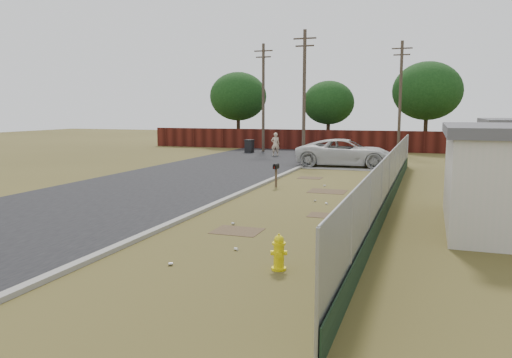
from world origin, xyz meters
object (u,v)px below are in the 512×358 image
at_px(pickup_truck, 346,153).
at_px(pedestrian, 275,144).
at_px(mailbox, 276,168).
at_px(fire_hydrant, 279,253).
at_px(trash_bin, 249,146).

height_order(pickup_truck, pedestrian, pedestrian).
bearing_deg(mailbox, pedestrian, 107.18).
bearing_deg(mailbox, pickup_truck, 80.15).
height_order(fire_hydrant, pedestrian, pedestrian).
bearing_deg(trash_bin, pickup_truck, -39.34).
height_order(fire_hydrant, mailbox, mailbox).
distance_m(pedestrian, trash_bin, 3.54).
relative_size(mailbox, pedestrian, 0.61).
distance_m(fire_hydrant, pedestrian, 27.87).
distance_m(mailbox, pedestrian, 15.81).
relative_size(pedestrian, trash_bin, 1.67).
relative_size(fire_hydrant, pedestrian, 0.46).
distance_m(mailbox, pickup_truck, 9.72).
bearing_deg(pickup_truck, fire_hydrant, -179.52).
distance_m(pickup_truck, pedestrian, 8.40).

